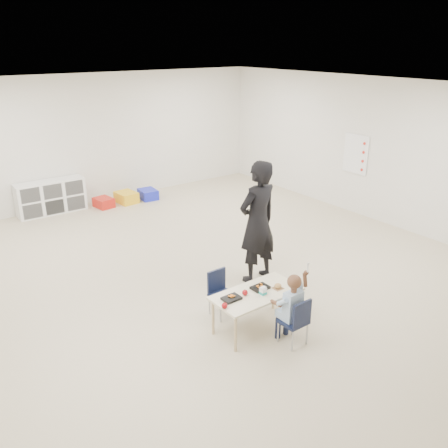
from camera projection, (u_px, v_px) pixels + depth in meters
room at (214, 187)px, 7.03m from camera, size 9.00×9.02×2.80m
table at (256, 310)px, 5.95m from camera, size 1.14×0.59×0.52m
chair_near at (293, 321)px, 5.64m from camera, size 0.31×0.29×0.62m
chair_far at (222, 295)px, 6.22m from camera, size 0.31×0.29×0.62m
child at (294, 308)px, 5.58m from camera, size 0.42×0.42×0.98m
lunch_tray_near at (260, 288)px, 5.94m from camera, size 0.22×0.16×0.03m
lunch_tray_far at (231, 298)px, 5.69m from camera, size 0.22×0.16×0.03m
milk_carton at (263, 291)px, 5.79m from camera, size 0.07×0.07×0.10m
bread_roll at (278, 286)px, 5.94m from camera, size 0.09×0.09×0.07m
apple_near at (245, 293)px, 5.78m from camera, size 0.07×0.07×0.07m
apple_far at (225, 306)px, 5.50m from camera, size 0.07×0.07×0.07m
cubby_shelf at (51, 197)px, 9.97m from camera, size 1.40×0.40×0.70m
rules_poster at (356, 154)px, 9.72m from camera, size 0.02×0.60×0.80m
adult at (258, 222)px, 6.96m from camera, size 0.71×0.49×1.86m
bin_red at (104, 203)px, 10.39m from camera, size 0.39×0.47×0.21m
bin_yellow at (126, 197)px, 10.69m from camera, size 0.43×0.53×0.24m
bin_blue at (148, 194)px, 10.93m from camera, size 0.39×0.48×0.22m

